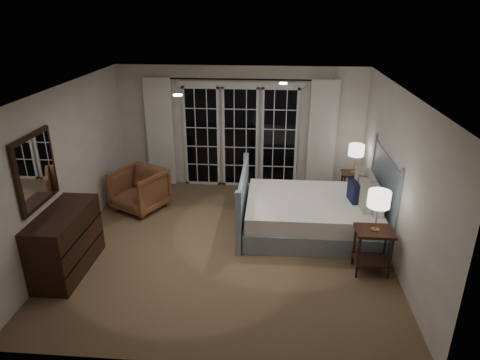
# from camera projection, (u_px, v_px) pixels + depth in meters

# --- Properties ---
(floor) EXTENTS (5.00, 5.00, 0.00)m
(floor) POSITION_uv_depth(u_px,v_px,m) (228.00, 244.00, 6.92)
(floor) COLOR brown
(floor) RESTS_ON ground
(ceiling) EXTENTS (5.00, 5.00, 0.00)m
(ceiling) POSITION_uv_depth(u_px,v_px,m) (226.00, 89.00, 5.96)
(ceiling) COLOR white
(ceiling) RESTS_ON wall_back
(wall_left) EXTENTS (0.02, 5.00, 2.50)m
(wall_left) POSITION_uv_depth(u_px,v_px,m) (67.00, 168.00, 6.63)
(wall_left) COLOR white
(wall_left) RESTS_ON floor
(wall_right) EXTENTS (0.02, 5.00, 2.50)m
(wall_right) POSITION_uv_depth(u_px,v_px,m) (397.00, 178.00, 6.25)
(wall_right) COLOR white
(wall_right) RESTS_ON floor
(wall_back) EXTENTS (5.00, 0.02, 2.50)m
(wall_back) POSITION_uv_depth(u_px,v_px,m) (240.00, 128.00, 8.74)
(wall_back) COLOR white
(wall_back) RESTS_ON floor
(wall_front) EXTENTS (5.00, 0.02, 2.50)m
(wall_front) POSITION_uv_depth(u_px,v_px,m) (199.00, 267.00, 4.14)
(wall_front) COLOR white
(wall_front) RESTS_ON floor
(french_doors) EXTENTS (2.50, 0.04, 2.20)m
(french_doors) POSITION_uv_depth(u_px,v_px,m) (240.00, 136.00, 8.77)
(french_doors) COLOR black
(french_doors) RESTS_ON wall_back
(curtain_rod) EXTENTS (3.50, 0.03, 0.03)m
(curtain_rod) POSITION_uv_depth(u_px,v_px,m) (240.00, 79.00, 8.27)
(curtain_rod) COLOR black
(curtain_rod) RESTS_ON wall_back
(curtain_left) EXTENTS (0.55, 0.10, 2.25)m
(curtain_left) POSITION_uv_depth(u_px,v_px,m) (160.00, 133.00, 8.79)
(curtain_left) COLOR white
(curtain_left) RESTS_ON curtain_rod
(curtain_right) EXTENTS (0.55, 0.10, 2.25)m
(curtain_right) POSITION_uv_depth(u_px,v_px,m) (322.00, 136.00, 8.55)
(curtain_right) COLOR white
(curtain_right) RESTS_ON curtain_rod
(downlight_a) EXTENTS (0.12, 0.12, 0.01)m
(downlight_a) POSITION_uv_depth(u_px,v_px,m) (283.00, 83.00, 6.46)
(downlight_a) COLOR white
(downlight_a) RESTS_ON ceiling
(downlight_b) EXTENTS (0.12, 0.12, 0.01)m
(downlight_b) POSITION_uv_depth(u_px,v_px,m) (178.00, 95.00, 5.64)
(downlight_b) COLOR white
(downlight_b) RESTS_ON ceiling
(bed) EXTENTS (2.38, 1.72, 1.40)m
(bed) POSITION_uv_depth(u_px,v_px,m) (315.00, 213.00, 7.20)
(bed) COLOR #8799A3
(bed) RESTS_ON floor
(nightstand_left) EXTENTS (0.52, 0.42, 0.68)m
(nightstand_left) POSITION_uv_depth(u_px,v_px,m) (373.00, 244.00, 6.06)
(nightstand_left) COLOR #321810
(nightstand_left) RESTS_ON floor
(nightstand_right) EXTENTS (0.45, 0.36, 0.59)m
(nightstand_right) POSITION_uv_depth(u_px,v_px,m) (353.00, 182.00, 8.32)
(nightstand_right) COLOR #321810
(nightstand_right) RESTS_ON floor
(lamp_left) EXTENTS (0.31, 0.31, 0.59)m
(lamp_left) POSITION_uv_depth(u_px,v_px,m) (379.00, 199.00, 5.79)
(lamp_left) COLOR tan
(lamp_left) RESTS_ON nightstand_left
(lamp_right) EXTENTS (0.29, 0.29, 0.56)m
(lamp_right) POSITION_uv_depth(u_px,v_px,m) (356.00, 150.00, 8.07)
(lamp_right) COLOR tan
(lamp_right) RESTS_ON nightstand_right
(armchair) EXTENTS (1.13, 1.14, 0.78)m
(armchair) POSITION_uv_depth(u_px,v_px,m) (139.00, 190.00, 7.98)
(armchair) COLOR brown
(armchair) RESTS_ON floor
(dresser) EXTENTS (0.56, 1.32, 0.93)m
(dresser) POSITION_uv_depth(u_px,v_px,m) (66.00, 242.00, 6.09)
(dresser) COLOR #321810
(dresser) RESTS_ON floor
(mirror) EXTENTS (0.05, 0.85, 1.00)m
(mirror) POSITION_uv_depth(u_px,v_px,m) (36.00, 171.00, 5.69)
(mirror) COLOR #321810
(mirror) RESTS_ON wall_left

